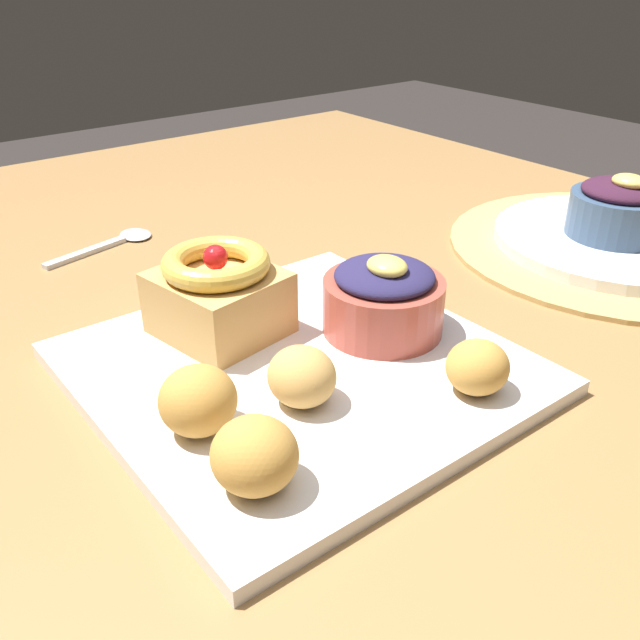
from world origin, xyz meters
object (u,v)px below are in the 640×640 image
(front_plate, at_px, (299,368))
(fritter_middle, at_px, (302,376))
(berry_ramekin, at_px, (384,298))
(cake_slice, at_px, (218,293))
(fritter_extra, at_px, (198,401))
(fritter_back, at_px, (477,367))
(back_plate, at_px, (620,239))
(spoon, at_px, (115,242))
(back_ramekin, at_px, (619,208))
(fritter_front, at_px, (255,455))

(front_plate, relative_size, fritter_middle, 6.16)
(front_plate, xyz_separation_m, berry_ramekin, (0.00, 0.08, 0.03))
(cake_slice, relative_size, fritter_extra, 2.10)
(fritter_back, relative_size, back_plate, 0.17)
(front_plate, distance_m, cake_slice, 0.09)
(fritter_back, xyz_separation_m, spoon, (-0.43, -0.08, -0.03))
(back_plate, xyz_separation_m, back_ramekin, (-0.00, -0.01, 0.03))
(fritter_extra, bearing_deg, fritter_middle, 77.65)
(fritter_middle, bearing_deg, berry_ramekin, 110.08)
(fritter_middle, xyz_separation_m, fritter_back, (0.06, 0.10, -0.00))
(fritter_middle, relative_size, back_ramekin, 0.49)
(cake_slice, height_order, spoon, cake_slice)
(fritter_middle, bearing_deg, fritter_extra, -102.35)
(back_ramekin, bearing_deg, cake_slice, -101.15)
(fritter_extra, bearing_deg, berry_ramekin, 97.93)
(fritter_extra, bearing_deg, front_plate, 105.80)
(berry_ramekin, distance_m, fritter_front, 0.20)
(cake_slice, bearing_deg, front_plate, 15.97)
(fritter_front, bearing_deg, back_ramekin, 99.59)
(fritter_back, bearing_deg, back_plate, 105.55)
(fritter_middle, height_order, back_ramekin, back_ramekin)
(front_plate, height_order, fritter_extra, fritter_extra)
(fritter_back, xyz_separation_m, fritter_extra, (-0.08, -0.17, 0.00))
(fritter_front, relative_size, back_plate, 0.20)
(front_plate, distance_m, fritter_extra, 0.10)
(cake_slice, height_order, fritter_front, cake_slice)
(spoon, bearing_deg, fritter_extra, -118.46)
(berry_ramekin, relative_size, fritter_front, 1.90)
(front_plate, xyz_separation_m, fritter_back, (0.10, 0.07, 0.02))
(cake_slice, distance_m, fritter_middle, 0.12)
(front_plate, height_order, back_plate, back_plate)
(front_plate, distance_m, berry_ramekin, 0.09)
(fritter_back, bearing_deg, back_ramekin, 106.51)
(front_plate, bearing_deg, back_ramekin, 88.82)
(spoon, bearing_deg, front_plate, -103.07)
(berry_ramekin, distance_m, fritter_middle, 0.12)
(cake_slice, bearing_deg, fritter_middle, -3.35)
(fritter_middle, bearing_deg, back_plate, 94.05)
(berry_ramekin, distance_m, fritter_back, 0.10)
(front_plate, height_order, cake_slice, cake_slice)
(berry_ramekin, xyz_separation_m, back_plate, (0.01, 0.33, -0.03))
(back_plate, bearing_deg, fritter_extra, -88.21)
(front_plate, bearing_deg, fritter_back, 35.17)
(fritter_front, bearing_deg, berry_ramekin, 116.64)
(back_plate, bearing_deg, berry_ramekin, -91.57)
(fritter_front, xyz_separation_m, fritter_extra, (-0.06, 0.00, 0.00))
(berry_ramekin, xyz_separation_m, back_ramekin, (0.01, 0.32, 0.01))
(back_plate, bearing_deg, fritter_back, -74.45)
(fritter_extra, xyz_separation_m, back_ramekin, (-0.02, 0.49, 0.01))
(front_plate, bearing_deg, spoon, -179.43)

